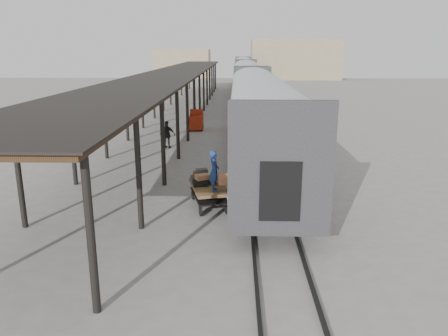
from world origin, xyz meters
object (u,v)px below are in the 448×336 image
Objects in this scene: luggage_tug at (196,121)px; porter at (214,171)px; baggage_cart at (209,191)px; pedestrian at (167,135)px.

luggage_tug is 17.89m from porter.
baggage_cart is at bearing 16.64° from porter.
porter is at bearing -83.03° from baggage_cart.
baggage_cart is 11.01m from pedestrian.
luggage_tug is 1.00× the size of pedestrian.
pedestrian reaches higher than baggage_cart.
pedestrian is at bearing 13.05° from porter.
baggage_cart is 17.19m from luggage_tug.
porter reaches higher than pedestrian.
pedestrian is (-3.26, 10.52, 0.21)m from baggage_cart.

